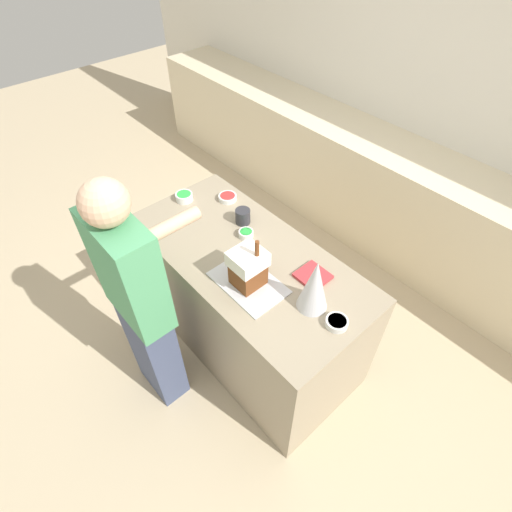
% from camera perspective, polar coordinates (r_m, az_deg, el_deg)
% --- Properties ---
extents(ground_plane, '(12.00, 12.00, 0.00)m').
position_cam_1_polar(ground_plane, '(3.12, -1.08, -11.73)').
color(ground_plane, '#C6B28E').
extents(wall_back, '(8.00, 0.05, 2.60)m').
position_cam_1_polar(wall_back, '(3.58, 25.11, 19.95)').
color(wall_back, white).
rests_on(wall_back, ground_plane).
extents(back_cabinet_block, '(6.00, 0.60, 0.95)m').
position_cam_1_polar(back_cabinet_block, '(3.72, 18.79, 7.60)').
color(back_cabinet_block, beige).
rests_on(back_cabinet_block, ground_plane).
extents(kitchen_island, '(1.61, 0.77, 0.91)m').
position_cam_1_polar(kitchen_island, '(2.75, -1.21, -6.58)').
color(kitchen_island, gray).
rests_on(kitchen_island, ground_plane).
extents(baking_tray, '(0.43, 0.28, 0.01)m').
position_cam_1_polar(baking_tray, '(2.25, -1.12, -3.83)').
color(baking_tray, silver).
rests_on(baking_tray, kitchen_island).
extents(gingerbread_house, '(0.17, 0.18, 0.33)m').
position_cam_1_polar(gingerbread_house, '(2.15, -1.15, -1.63)').
color(gingerbread_house, brown).
rests_on(gingerbread_house, baking_tray).
extents(decorative_tree, '(0.17, 0.17, 0.33)m').
position_cam_1_polar(decorative_tree, '(2.05, 8.37, -4.13)').
color(decorative_tree, silver).
rests_on(decorative_tree, kitchen_island).
extents(candy_bowl_front_corner, '(0.12, 0.12, 0.04)m').
position_cam_1_polar(candy_bowl_front_corner, '(2.11, 11.48, -9.26)').
color(candy_bowl_front_corner, silver).
rests_on(candy_bowl_front_corner, kitchen_island).
extents(candy_bowl_near_tray_left, '(0.09, 0.09, 0.04)m').
position_cam_1_polar(candy_bowl_near_tray_left, '(2.51, -1.43, 3.24)').
color(candy_bowl_near_tray_left, white).
rests_on(candy_bowl_near_tray_left, kitchen_island).
extents(candy_bowl_near_tray_right, '(0.13, 0.13, 0.04)m').
position_cam_1_polar(candy_bowl_near_tray_right, '(2.80, -4.08, 8.37)').
color(candy_bowl_near_tray_right, silver).
rests_on(candy_bowl_near_tray_right, kitchen_island).
extents(candy_bowl_behind_tray, '(0.12, 0.12, 0.05)m').
position_cam_1_polar(candy_bowl_behind_tray, '(2.83, -10.22, 8.36)').
color(candy_bowl_behind_tray, silver).
rests_on(candy_bowl_behind_tray, kitchen_island).
extents(cookbook, '(0.17, 0.17, 0.02)m').
position_cam_1_polar(cookbook, '(2.30, 8.11, -2.83)').
color(cookbook, '#B23338').
rests_on(cookbook, kitchen_island).
extents(mug, '(0.10, 0.10, 0.10)m').
position_cam_1_polar(mug, '(2.59, -1.89, 5.69)').
color(mug, '#2D2D33').
rests_on(mug, kitchen_island).
extents(person, '(0.44, 0.56, 1.69)m').
position_cam_1_polar(person, '(2.30, -16.22, -6.66)').
color(person, '#424C6B').
rests_on(person, ground_plane).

